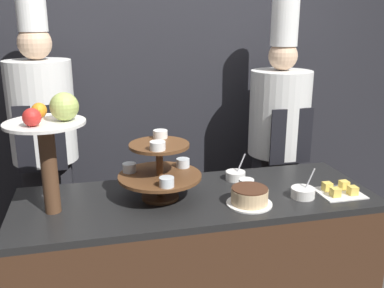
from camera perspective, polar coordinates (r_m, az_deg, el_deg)
The scene contains 11 objects.
wall_back at distance 3.06m, azimuth -4.16°, elevation 9.87°, with size 10.00×0.06×2.80m.
buffet_counter at distance 2.41m, azimuth 0.58°, elevation -16.49°, with size 1.83×0.66×0.87m.
tiered_stand at distance 2.13m, azimuth -4.33°, elevation -3.20°, with size 0.42×0.42×0.33m.
fruit_pedestal at distance 2.01m, azimuth -18.30°, elevation 1.41°, with size 0.36×0.36×0.56m.
cake_round at distance 2.12m, azimuth 7.67°, elevation -6.96°, with size 0.23×0.23×0.09m.
cup_white at distance 2.29m, azimuth 7.25°, elevation -5.40°, with size 0.08×0.08×0.06m.
cake_square_tray at distance 2.36m, azimuth 19.08°, elevation -5.87°, with size 0.22×0.20×0.05m.
serving_bowl_near at distance 2.25m, azimuth 14.57°, elevation -6.27°, with size 0.12×0.12×0.15m.
serving_bowl_far at distance 2.43m, azimuth 5.82°, elevation -4.18°, with size 0.11×0.11×0.15m.
chef_left at distance 2.72m, azimuth -19.06°, elevation 0.36°, with size 0.38×0.38×1.88m.
chef_center_left at distance 2.99m, azimuth 11.45°, elevation 1.26°, with size 0.41×0.41×1.86m.
Camera 1 is at (-0.50, -1.63, 1.75)m, focal length 40.00 mm.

